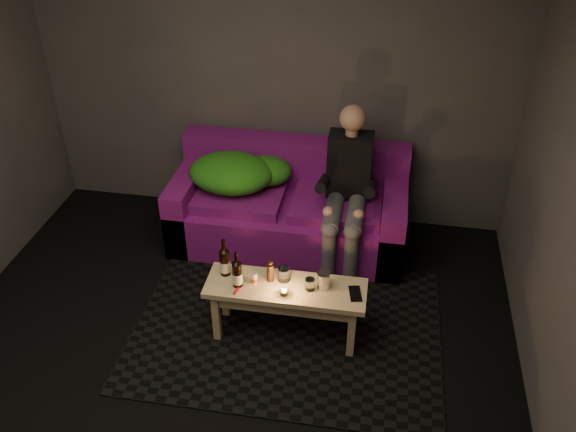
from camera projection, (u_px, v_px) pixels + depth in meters
name	position (u px, v px, depth m)	size (l,w,h in m)	color
floor	(207.00, 401.00, 3.86)	(4.50, 4.50, 0.00)	black
room	(209.00, 135.00, 3.31)	(4.50, 4.50, 4.50)	silver
rug	(287.00, 328.00, 4.39)	(2.18, 1.58, 0.01)	black
sofa	(290.00, 209.00, 5.14)	(1.92, 0.86, 0.82)	#6E0F71
green_blanket	(238.00, 172.00, 5.01)	(0.84, 0.57, 0.29)	#1E7F17
person	(347.00, 187.00, 4.74)	(0.34, 0.79, 1.28)	black
coffee_table	(286.00, 295.00, 4.14)	(1.09, 0.36, 0.45)	#DCC481
beer_bottle_a	(225.00, 262.00, 4.15)	(0.07, 0.07, 0.29)	black
beer_bottle_b	(237.00, 274.00, 4.05)	(0.07, 0.07, 0.28)	black
salt_shaker	(254.00, 278.00, 4.10)	(0.04, 0.04, 0.09)	silver
pepper_mill	(270.00, 273.00, 4.11)	(0.05, 0.05, 0.13)	black
tumbler_back	(284.00, 274.00, 4.12)	(0.08, 0.08, 0.10)	white
tealight	(284.00, 292.00, 4.02)	(0.06, 0.06, 0.04)	white
tumbler_front	(310.00, 284.00, 4.05)	(0.07, 0.07, 0.08)	white
steel_cup	(323.00, 280.00, 4.05)	(0.09, 0.09, 0.12)	silver
smartphone	(355.00, 294.00, 4.03)	(0.08, 0.15, 0.01)	black
red_lighter	(236.00, 291.00, 4.05)	(0.02, 0.06, 0.01)	red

